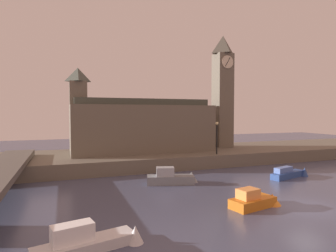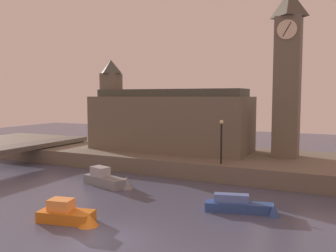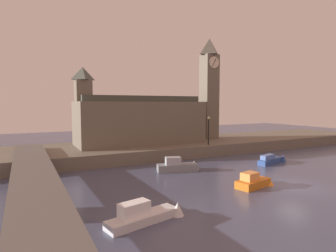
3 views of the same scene
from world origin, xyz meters
The scene contains 9 objects.
ground_plane centered at (0.00, 0.00, 0.00)m, with size 120.00×120.00×0.00m, color #474C66.
far_embankment centered at (0.00, 20.00, 0.75)m, with size 70.00×12.00×1.50m, color #6B6051.
clock_tower centered at (6.31, 21.36, 9.66)m, with size 2.57×2.61×15.85m.
parliament_hall centered at (-6.20, 20.58, 4.76)m, with size 17.48×6.56×10.13m.
streetlamp centered at (1.79, 15.06, 3.89)m, with size 0.36×0.36×3.82m.
boat_patrol_orange centered at (-2.99, 1.32, 0.44)m, with size 4.07×2.03×1.35m.
boat_cruiser_grey centered at (-5.88, 9.21, 0.51)m, with size 5.06×2.52×1.65m.
boat_tour_blue centered at (5.73, 7.52, 0.40)m, with size 4.90×2.09×1.31m.
boat_ferry_white centered at (-13.88, -1.14, 0.42)m, with size 5.38×2.22×1.63m.
Camera 1 is at (-15.21, -14.48, 6.31)m, focal length 30.56 mm.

